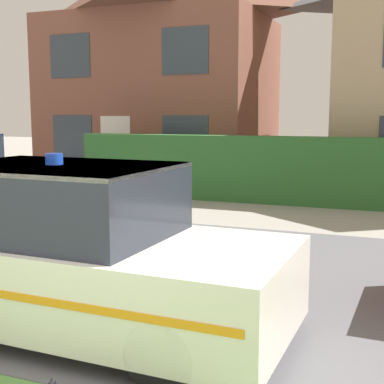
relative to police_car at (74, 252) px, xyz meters
name	(u,v)px	position (x,y,z in m)	size (l,w,h in m)	color
road_strip	(201,276)	(0.57, 2.08, -0.78)	(28.00, 6.33, 0.01)	#5B5B60
garden_hedge	(272,170)	(0.09, 8.32, 0.02)	(10.27, 0.55, 1.63)	#2D662D
police_car	(74,252)	(0.00, 0.00, 0.00)	(4.21, 1.94, 1.75)	black
house_left	(162,62)	(-4.65, 12.32, 3.10)	(7.19, 5.48, 7.61)	brown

